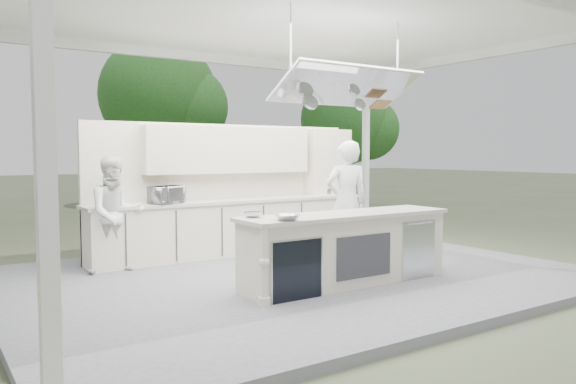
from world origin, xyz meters
TOP-DOWN VIEW (x-y plane):
  - ground at (0.00, 0.00)m, footprint 90.00×90.00m
  - stage_deck at (0.00, 0.00)m, footprint 8.00×6.00m
  - tent at (0.00, -0.01)m, footprint 8.20×6.20m
  - demo_island at (0.18, -0.91)m, footprint 3.10×0.79m
  - back_counter at (0.00, 1.90)m, footprint 5.08×0.72m
  - back_wall_unit at (0.44, 2.11)m, footprint 5.05×0.48m
  - tree_cluster at (-0.16, 9.77)m, footprint 19.55×9.40m
  - head_chef at (1.13, 0.23)m, footprint 0.81×0.65m
  - sous_chef at (-2.15, 1.55)m, footprint 0.83×0.65m
  - toaster_oven at (-1.29, 1.74)m, footprint 0.59×0.50m
  - bowl_large at (-0.92, -1.15)m, footprint 0.35×0.35m
  - bowl_small at (-1.10, -0.65)m, footprint 0.28×0.28m

SIDE VIEW (x-z plane):
  - ground at x=0.00m, z-range 0.00..0.00m
  - stage_deck at x=0.00m, z-range 0.00..0.12m
  - demo_island at x=0.18m, z-range 0.12..1.07m
  - back_counter at x=0.00m, z-range 0.12..1.07m
  - sous_chef at x=-2.15m, z-range 0.12..1.83m
  - head_chef at x=1.13m, z-range 0.12..2.06m
  - bowl_small at x=-1.10m, z-range 1.07..1.14m
  - bowl_large at x=-0.92m, z-range 1.07..1.14m
  - toaster_oven at x=-1.29m, z-range 1.07..1.35m
  - back_wall_unit at x=0.44m, z-range 0.45..2.70m
  - tree_cluster at x=-0.16m, z-range 0.36..6.21m
  - tent at x=0.00m, z-range 1.78..5.64m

